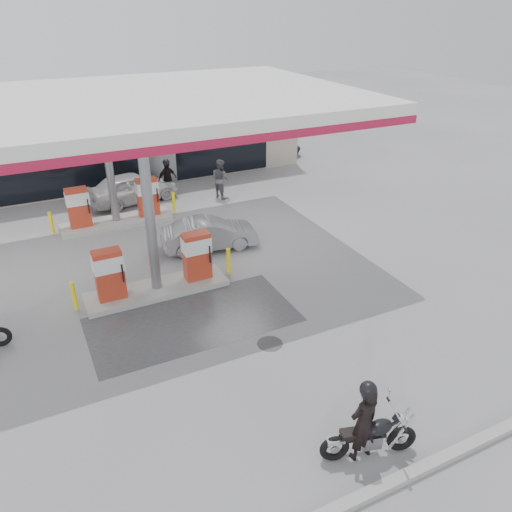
{
  "coord_description": "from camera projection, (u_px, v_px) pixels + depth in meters",
  "views": [
    {
      "loc": [
        -3.17,
        -11.7,
        8.43
      ],
      "look_at": [
        2.93,
        0.77,
        1.2
      ],
      "focal_mm": 35.0,
      "sensor_mm": 36.0,
      "label": 1
    }
  ],
  "objects": [
    {
      "name": "ground",
      "position": [
        177.0,
        324.0,
        14.45
      ],
      "size": [
        90.0,
        90.0,
        0.0
      ],
      "primitive_type": "plane",
      "color": "gray",
      "rests_on": "ground"
    },
    {
      "name": "biker_walking",
      "position": [
        167.0,
        179.0,
        23.32
      ],
      "size": [
        1.08,
        0.7,
        1.71
      ],
      "primitive_type": "imported",
      "rotation": [
        0.0,
        0.0,
        0.31
      ],
      "color": "black",
      "rests_on": "ground"
    },
    {
      "name": "biker_main",
      "position": [
        364.0,
        423.0,
        9.89
      ],
      "size": [
        0.69,
        0.47,
        1.83
      ],
      "primitive_type": "imported",
      "rotation": [
        0.0,
        0.0,
        3.2
      ],
      "color": "black",
      "rests_on": "ground"
    },
    {
      "name": "pump_island_far",
      "position": [
        115.0,
        208.0,
        20.49
      ],
      "size": [
        5.14,
        1.3,
        1.78
      ],
      "color": "#9E9E99",
      "rests_on": "ground"
    },
    {
      "name": "drain_cover",
      "position": [
        270.0,
        344.0,
        13.63
      ],
      "size": [
        0.7,
        0.7,
        0.01
      ],
      "primitive_type": "cylinder",
      "color": "#38383A",
      "rests_on": "ground"
    },
    {
      "name": "canopy",
      "position": [
        116.0,
        107.0,
        15.99
      ],
      "size": [
        16.0,
        10.02,
        5.51
      ],
      "color": "silver",
      "rests_on": "ground"
    },
    {
      "name": "sedan_white",
      "position": [
        132.0,
        187.0,
        22.74
      ],
      "size": [
        4.34,
        2.38,
        1.4
      ],
      "primitive_type": "imported",
      "rotation": [
        0.0,
        0.0,
        1.76
      ],
      "color": "silver",
      "rests_on": "ground"
    },
    {
      "name": "attendant",
      "position": [
        220.0,
        179.0,
        23.19
      ],
      "size": [
        0.95,
        1.07,
        1.83
      ],
      "primitive_type": "imported",
      "rotation": [
        0.0,
        0.0,
        1.91
      ],
      "color": "#4F4F54",
      "rests_on": "ground"
    },
    {
      "name": "wet_patch",
      "position": [
        193.0,
        320.0,
        14.64
      ],
      "size": [
        6.0,
        3.0,
        0.0
      ],
      "primitive_type": "cube",
      "color": "#4C4C4F",
      "rests_on": "ground"
    },
    {
      "name": "store_building",
      "position": [
        80.0,
        134.0,
        26.22
      ],
      "size": [
        22.0,
        8.22,
        4.0
      ],
      "color": "beige",
      "rests_on": "ground"
    },
    {
      "name": "main_motorcycle",
      "position": [
        371.0,
        437.0,
        10.13
      ],
      "size": [
        2.03,
        0.97,
        1.06
      ],
      "rotation": [
        0.0,
        0.0,
        -0.28
      ],
      "color": "black",
      "rests_on": "ground"
    },
    {
      "name": "pump_island_near",
      "position": [
        155.0,
        272.0,
        15.71
      ],
      "size": [
        5.14,
        1.3,
        1.78
      ],
      "color": "#9E9E99",
      "rests_on": "ground"
    },
    {
      "name": "parked_car_right",
      "position": [
        265.0,
        147.0,
        29.22
      ],
      "size": [
        4.35,
        2.13,
        1.19
      ],
      "primitive_type": "imported",
      "rotation": [
        0.0,
        0.0,
        1.53
      ],
      "color": "#131C42",
      "rests_on": "ground"
    },
    {
      "name": "hatchback_silver",
      "position": [
        210.0,
        234.0,
        18.57
      ],
      "size": [
        3.68,
        1.75,
        1.16
      ],
      "primitive_type": "imported",
      "rotation": [
        0.0,
        0.0,
        1.42
      ],
      "color": "gray",
      "rests_on": "ground"
    }
  ]
}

